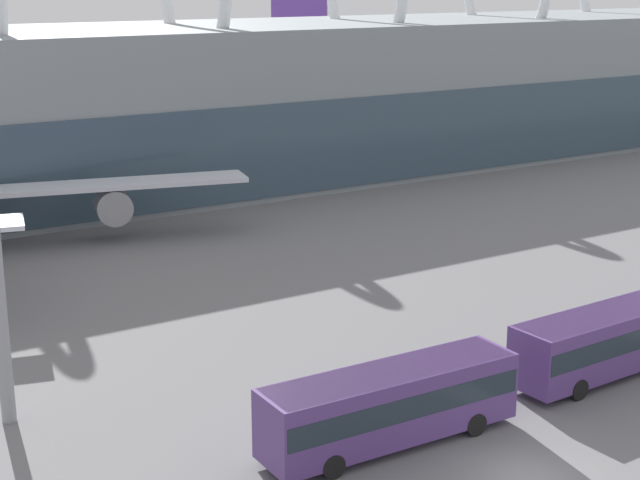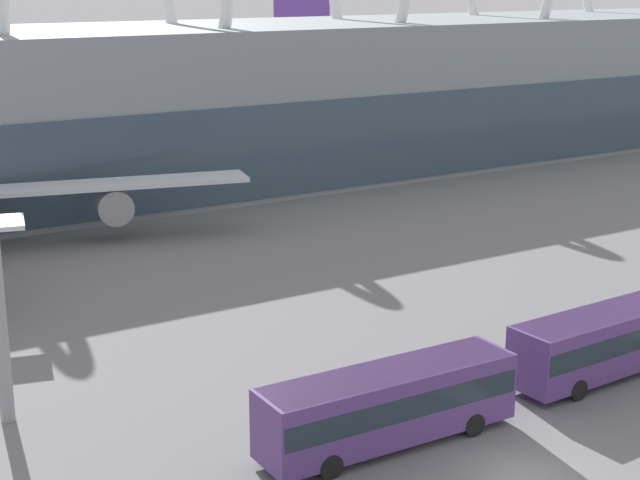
% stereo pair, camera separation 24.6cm
% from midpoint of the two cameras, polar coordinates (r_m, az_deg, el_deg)
% --- Properties ---
extents(ground_plane, '(440.00, 440.00, 0.00)m').
position_cam_midpoint_polar(ground_plane, '(39.65, 12.05, -13.44)').
color(ground_plane, slate).
extents(terminal_building, '(129.46, 23.29, 23.84)m').
position_cam_midpoint_polar(terminal_building, '(113.27, 10.74, 9.18)').
color(terminal_building, gray).
rests_on(terminal_building, ground_plane).
extents(airliner_parked_remote, '(31.97, 32.20, 16.44)m').
position_cam_midpoint_polar(airliner_parked_remote, '(115.44, 6.13, 8.70)').
color(airliner_parked_remote, silver).
rests_on(airliner_parked_remote, ground_plane).
extents(shuttle_bus_0, '(11.46, 2.95, 3.25)m').
position_cam_midpoint_polar(shuttle_bus_0, '(40.68, 4.19, -9.35)').
color(shuttle_bus_0, '#56387A').
rests_on(shuttle_bus_0, ground_plane).
extents(shuttle_bus_1, '(11.48, 3.05, 3.25)m').
position_cam_midpoint_polar(shuttle_bus_1, '(49.41, 16.67, -5.44)').
color(shuttle_bus_1, '#56387A').
rests_on(shuttle_bus_1, ground_plane).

